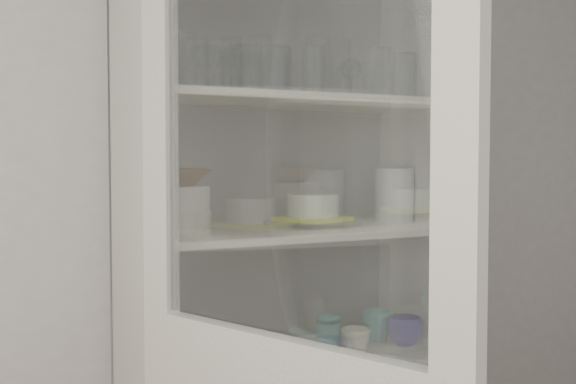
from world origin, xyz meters
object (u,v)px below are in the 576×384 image
yellow_trivet (313,219)px  grey_bowl_stack (394,195)px  white_ramekin (313,205)px  goblet_1 (239,68)px  mug_blue (405,331)px  pantry_cabinet (279,326)px  glass_platter (313,224)px  goblet_0 (203,68)px  teal_jar (328,332)px  goblet_3 (351,79)px  cream_bowl (171,198)px  plate_stack_back (160,213)px  mug_white (356,342)px  measuring_cups (242,364)px  goblet_2 (280,76)px  mug_teal (378,325)px  plate_stack_front (171,222)px  terracotta_bowl (171,177)px  white_canister (179,347)px

yellow_trivet → grey_bowl_stack: 0.33m
white_ramekin → grey_bowl_stack: bearing=2.6°
goblet_1 → grey_bowl_stack: 0.67m
mug_blue → pantry_cabinet: bearing=159.0°
glass_platter → white_ramekin: 0.06m
goblet_0 → teal_jar: (0.41, -0.04, -0.84)m
goblet_3 → grey_bowl_stack: (0.11, -0.10, -0.39)m
cream_bowl → yellow_trivet: (0.48, 0.04, -0.08)m
plate_stack_back → mug_white: (0.55, -0.23, -0.41)m
mug_blue → teal_jar: teal_jar is taller
mug_white → measuring_cups: (-0.38, 0.02, -0.03)m
plate_stack_back → goblet_2: bearing=-2.1°
mug_teal → mug_white: (-0.17, -0.13, -0.01)m
plate_stack_front → mug_white: size_ratio=2.44×
mug_teal → terracotta_bowl: bearing=168.4°
yellow_trivet → mug_teal: yellow_trivet is taller
plate_stack_front → grey_bowl_stack: (0.80, 0.06, 0.06)m
terracotta_bowl → goblet_0: bearing=38.3°
goblet_3 → yellow_trivet: size_ratio=0.91×
glass_platter → white_canister: bearing=176.9°
grey_bowl_stack → mug_teal: (-0.05, 0.02, -0.44)m
yellow_trivet → mug_blue: bearing=-11.0°
plate_stack_back → teal_jar: bearing=-10.4°
goblet_1 → terracotta_bowl: goblet_1 is taller
goblet_0 → measuring_cups: size_ratio=1.94×
goblet_1 → white_ramekin: (0.21, -0.09, -0.43)m
terracotta_bowl → goblet_3: bearing=13.1°
goblet_1 → mug_teal: bearing=-7.4°
goblet_0 → glass_platter: goblet_0 is taller
mug_teal → cream_bowl: bearing=168.4°
goblet_3 → yellow_trivet: (-0.21, -0.12, -0.46)m
glass_platter → white_canister: (-0.44, 0.02, -0.35)m
terracotta_bowl → mug_blue: bearing=-1.3°
cream_bowl → grey_bowl_stack: (0.80, 0.06, -0.01)m
teal_jar → goblet_3: bearing=33.1°
goblet_3 → mug_teal: (0.06, -0.09, -0.83)m
pantry_cabinet → white_ramekin: (0.09, -0.06, 0.39)m
goblet_2 → white_ramekin: (0.06, -0.11, -0.41)m
goblet_3 → goblet_0: bearing=-174.6°
terracotta_bowl → glass_platter: bearing=5.1°
goblet_2 → glass_platter: size_ratio=0.51×
terracotta_bowl → mug_teal: 0.91m
mug_teal → white_canister: 0.70m
pantry_cabinet → mug_blue: (0.40, -0.12, -0.03)m
measuring_cups → plate_stack_back: bearing=130.6°
goblet_1 → mug_teal: 0.97m
goblet_0 → yellow_trivet: goblet_0 is taller
plate_stack_front → mug_blue: 0.88m
measuring_cups → white_canister: (-0.16, 0.11, 0.04)m
grey_bowl_stack → white_canister: (-0.76, 0.01, -0.43)m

